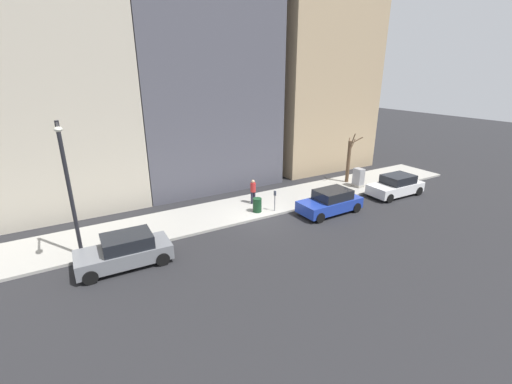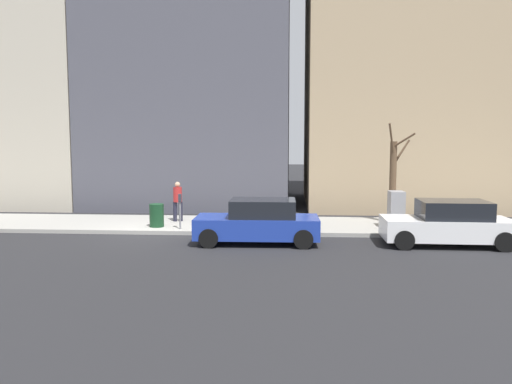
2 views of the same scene
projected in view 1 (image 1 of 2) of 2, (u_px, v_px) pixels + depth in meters
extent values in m
plane|color=#232326|center=(264.00, 219.00, 21.16)|extent=(120.00, 120.00, 0.00)
cube|color=#9E9B93|center=(248.00, 207.00, 22.76)|extent=(4.00, 36.00, 0.15)
cube|color=white|center=(395.00, 188.00, 24.98)|extent=(1.88, 4.23, 0.70)
cube|color=black|center=(398.00, 179.00, 24.85)|extent=(1.64, 2.23, 0.60)
cylinder|color=black|center=(389.00, 198.00, 23.65)|extent=(0.23, 0.64, 0.64)
cylinder|color=black|center=(371.00, 191.00, 25.04)|extent=(0.23, 0.64, 0.64)
cylinder|color=black|center=(419.00, 191.00, 25.08)|extent=(0.23, 0.64, 0.64)
cylinder|color=black|center=(399.00, 185.00, 26.47)|extent=(0.23, 0.64, 0.64)
cube|color=#1E389E|center=(330.00, 204.00, 21.89)|extent=(1.88, 4.23, 0.70)
cube|color=black|center=(333.00, 194.00, 21.77)|extent=(1.64, 2.23, 0.60)
cylinder|color=black|center=(320.00, 218.00, 20.52)|extent=(0.23, 0.64, 0.64)
cylinder|color=black|center=(302.00, 209.00, 21.89)|extent=(0.23, 0.64, 0.64)
cylinder|color=black|center=(356.00, 208.00, 22.05)|extent=(0.23, 0.64, 0.64)
cylinder|color=black|center=(338.00, 200.00, 23.42)|extent=(0.23, 0.64, 0.64)
cube|color=slate|center=(124.00, 254.00, 15.93)|extent=(1.89, 4.24, 0.70)
cube|color=black|center=(127.00, 241.00, 15.80)|extent=(1.65, 2.24, 0.60)
cylinder|color=black|center=(90.00, 277.00, 14.60)|extent=(0.23, 0.64, 0.64)
cylinder|color=black|center=(87.00, 259.00, 16.00)|extent=(0.23, 0.64, 0.64)
cylinder|color=black|center=(163.00, 259.00, 16.02)|extent=(0.23, 0.64, 0.64)
cylinder|color=black|center=(154.00, 244.00, 17.42)|extent=(0.23, 0.64, 0.64)
cylinder|color=slate|center=(275.00, 203.00, 21.81)|extent=(0.07, 0.07, 1.05)
cube|color=#2D333D|center=(275.00, 193.00, 21.58)|extent=(0.14, 0.10, 0.30)
cube|color=#A8A399|center=(358.00, 185.00, 26.59)|extent=(0.83, 0.61, 0.18)
cube|color=#939399|center=(359.00, 176.00, 26.35)|extent=(0.75, 0.55, 1.25)
cylinder|color=black|center=(70.00, 192.00, 15.64)|extent=(0.18, 0.18, 6.50)
cylinder|color=black|center=(57.00, 125.00, 13.94)|extent=(1.60, 0.10, 0.10)
ellipsoid|color=beige|center=(58.00, 129.00, 13.30)|extent=(0.56, 0.32, 0.20)
cylinder|color=brown|center=(348.00, 162.00, 27.17)|extent=(0.28, 0.28, 3.35)
cylinder|color=brown|center=(352.00, 141.00, 26.20)|extent=(0.84, 0.42, 1.37)
cylinder|color=brown|center=(349.00, 146.00, 27.33)|extent=(0.91, 0.88, 1.16)
cylinder|color=brown|center=(357.00, 141.00, 26.49)|extent=(0.61, 0.80, 0.63)
cylinder|color=brown|center=(352.00, 146.00, 26.97)|extent=(0.21, 0.72, 1.05)
cylinder|color=#14381E|center=(257.00, 205.00, 21.71)|extent=(0.56, 0.56, 0.90)
cylinder|color=#1E1E2D|center=(252.00, 198.00, 23.04)|extent=(0.16, 0.16, 0.82)
cylinder|color=#1E1E2D|center=(254.00, 197.00, 23.21)|extent=(0.16, 0.16, 0.82)
cylinder|color=#A52323|center=(253.00, 187.00, 22.89)|extent=(0.36, 0.36, 0.62)
sphere|color=tan|center=(253.00, 181.00, 22.75)|extent=(0.22, 0.22, 0.22)
cube|color=tan|center=(309.00, 29.00, 30.65)|extent=(9.55, 9.55, 24.28)
cube|color=#4C4C56|center=(189.00, 15.00, 25.65)|extent=(10.54, 10.54, 25.14)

